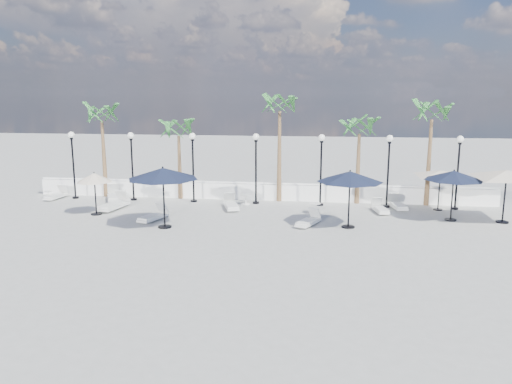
# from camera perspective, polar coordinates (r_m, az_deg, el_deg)

# --- Properties ---
(ground) EXTENTS (100.00, 100.00, 0.00)m
(ground) POSITION_cam_1_polar(r_m,az_deg,el_deg) (21.20, -2.31, -5.12)
(ground) COLOR gray
(ground) RESTS_ON ground
(balustrade) EXTENTS (26.00, 0.30, 1.01)m
(balustrade) POSITION_cam_1_polar(r_m,az_deg,el_deg) (28.30, 0.26, 0.04)
(balustrade) COLOR white
(balustrade) RESTS_ON ground
(lamppost_0) EXTENTS (0.36, 0.36, 3.84)m
(lamppost_0) POSITION_cam_1_polar(r_m,az_deg,el_deg) (30.20, -20.22, 3.95)
(lamppost_0) COLOR black
(lamppost_0) RESTS_ON ground
(lamppost_1) EXTENTS (0.36, 0.36, 3.84)m
(lamppost_1) POSITION_cam_1_polar(r_m,az_deg,el_deg) (28.75, -14.01, 3.97)
(lamppost_1) COLOR black
(lamppost_1) RESTS_ON ground
(lamppost_2) EXTENTS (0.36, 0.36, 3.84)m
(lamppost_2) POSITION_cam_1_polar(r_m,az_deg,el_deg) (27.66, -7.23, 3.94)
(lamppost_2) COLOR black
(lamppost_2) RESTS_ON ground
(lamppost_3) EXTENTS (0.36, 0.36, 3.84)m
(lamppost_3) POSITION_cam_1_polar(r_m,az_deg,el_deg) (26.99, -0.01, 3.85)
(lamppost_3) COLOR black
(lamppost_3) RESTS_ON ground
(lamppost_4) EXTENTS (0.36, 0.36, 3.84)m
(lamppost_4) POSITION_cam_1_polar(r_m,az_deg,el_deg) (26.76, 7.46, 3.69)
(lamppost_4) COLOR black
(lamppost_4) RESTS_ON ground
(lamppost_5) EXTENTS (0.36, 0.36, 3.84)m
(lamppost_5) POSITION_cam_1_polar(r_m,az_deg,el_deg) (26.99, 14.92, 3.47)
(lamppost_5) COLOR black
(lamppost_5) RESTS_ON ground
(lamppost_6) EXTENTS (0.36, 0.36, 3.84)m
(lamppost_6) POSITION_cam_1_polar(r_m,az_deg,el_deg) (27.67, 22.13, 3.20)
(lamppost_6) COLOR black
(lamppost_6) RESTS_ON ground
(palm_0) EXTENTS (2.60, 2.60, 5.50)m
(palm_0) POSITION_cam_1_polar(r_m,az_deg,el_deg) (30.09, -17.22, 8.02)
(palm_0) COLOR brown
(palm_0) RESTS_ON ground
(palm_1) EXTENTS (2.60, 2.60, 4.70)m
(palm_1) POSITION_cam_1_polar(r_m,az_deg,el_deg) (28.57, -8.84, 6.67)
(palm_1) COLOR brown
(palm_1) RESTS_ON ground
(palm_2) EXTENTS (2.60, 2.60, 6.10)m
(palm_2) POSITION_cam_1_polar(r_m,az_deg,el_deg) (27.45, 2.73, 9.46)
(palm_2) COLOR brown
(palm_2) RESTS_ON ground
(palm_3) EXTENTS (2.60, 2.60, 4.90)m
(palm_3) POSITION_cam_1_polar(r_m,az_deg,el_deg) (27.48, 11.74, 6.80)
(palm_3) COLOR brown
(palm_3) RESTS_ON ground
(palm_4) EXTENTS (2.60, 2.60, 5.70)m
(palm_4) POSITION_cam_1_polar(r_m,az_deg,el_deg) (27.95, 19.46, 8.07)
(palm_4) COLOR brown
(palm_4) RESTS_ON ground
(lounger_0) EXTENTS (0.73, 1.78, 0.65)m
(lounger_0) POSITION_cam_1_polar(r_m,az_deg,el_deg) (30.79, -21.86, -0.33)
(lounger_0) COLOR silver
(lounger_0) RESTS_ON ground
(lounger_1) EXTENTS (1.06, 2.21, 0.80)m
(lounger_1) POSITION_cam_1_polar(r_m,az_deg,el_deg) (27.02, -15.91, -1.37)
(lounger_1) COLOR silver
(lounger_1) RESTS_ON ground
(lounger_2) EXTENTS (1.50, 2.21, 0.80)m
(lounger_2) POSITION_cam_1_polar(r_m,az_deg,el_deg) (29.25, -15.93, -0.43)
(lounger_2) COLOR silver
(lounger_2) RESTS_ON ground
(lounger_3) EXTENTS (1.12, 1.90, 0.68)m
(lounger_3) POSITION_cam_1_polar(r_m,az_deg,el_deg) (24.23, -11.65, -2.70)
(lounger_3) COLOR silver
(lounger_3) RESTS_ON ground
(lounger_4) EXTENTS (1.16, 1.97, 0.70)m
(lounger_4) POSITION_cam_1_polar(r_m,az_deg,el_deg) (26.10, -2.87, -1.45)
(lounger_4) COLOR silver
(lounger_4) RESTS_ON ground
(lounger_5) EXTENTS (0.82, 1.70, 0.61)m
(lounger_5) POSITION_cam_1_polar(r_m,az_deg,el_deg) (26.12, 13.99, -1.84)
(lounger_5) COLOR silver
(lounger_5) RESTS_ON ground
(lounger_6) EXTENTS (1.20, 1.81, 0.65)m
(lounger_6) POSITION_cam_1_polar(r_m,az_deg,el_deg) (22.99, 6.01, -3.30)
(lounger_6) COLOR silver
(lounger_6) RESTS_ON ground
(lounger_7) EXTENTS (0.90, 1.86, 0.67)m
(lounger_7) POSITION_cam_1_polar(r_m,az_deg,el_deg) (27.18, 15.84, -1.39)
(lounger_7) COLOR silver
(lounger_7) RESTS_ON ground
(side_table_0) EXTENTS (0.45, 0.45, 0.44)m
(side_table_0) POSITION_cam_1_polar(r_m,az_deg,el_deg) (31.00, -22.65, -0.23)
(side_table_0) COLOR silver
(side_table_0) RESTS_ON ground
(side_table_1) EXTENTS (0.57, 0.57, 0.55)m
(side_table_1) POSITION_cam_1_polar(r_m,az_deg,el_deg) (27.14, -1.17, -0.74)
(side_table_1) COLOR silver
(side_table_1) RESTS_ON ground
(side_table_2) EXTENTS (0.56, 0.56, 0.54)m
(side_table_2) POSITION_cam_1_polar(r_m,az_deg,el_deg) (25.27, 6.75, -1.73)
(side_table_2) COLOR silver
(side_table_2) RESTS_ON ground
(parasol_navy_left) EXTENTS (3.16, 3.16, 2.79)m
(parasol_navy_left) POSITION_cam_1_polar(r_m,az_deg,el_deg) (22.46, -10.59, 2.06)
(parasol_navy_left) COLOR black
(parasol_navy_left) RESTS_ON ground
(parasol_navy_mid) EXTENTS (2.94, 2.94, 2.64)m
(parasol_navy_mid) POSITION_cam_1_polar(r_m,az_deg,el_deg) (22.49, 10.69, 1.71)
(parasol_navy_mid) COLOR black
(parasol_navy_mid) RESTS_ON ground
(parasol_navy_right) EXTENTS (2.74, 2.74, 2.46)m
(parasol_navy_right) POSITION_cam_1_polar(r_m,az_deg,el_deg) (25.17, 21.68, 1.74)
(parasol_navy_right) COLOR black
(parasol_navy_right) RESTS_ON ground
(parasol_cream_sq_a) EXTENTS (4.56, 4.56, 2.24)m
(parasol_cream_sq_a) POSITION_cam_1_polar(r_m,az_deg,el_deg) (27.21, 20.35, 2.32)
(parasol_cream_sq_a) COLOR black
(parasol_cream_sq_a) RESTS_ON ground
(parasol_cream_sq_b) EXTENTS (5.35, 5.35, 2.68)m
(parasol_cream_sq_b) POSITION_cam_1_polar(r_m,az_deg,el_deg) (25.67, 26.78, 2.22)
(parasol_cream_sq_b) COLOR black
(parasol_cream_sq_b) RESTS_ON ground
(parasol_cream_small) EXTENTS (1.76, 1.76, 2.16)m
(parasol_cream_small) POSITION_cam_1_polar(r_m,az_deg,el_deg) (25.85, -18.00, 1.52)
(parasol_cream_small) COLOR black
(parasol_cream_small) RESTS_ON ground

